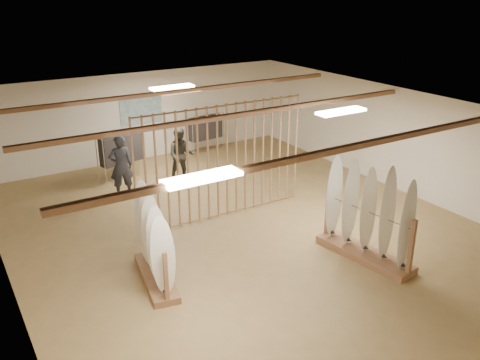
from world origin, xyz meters
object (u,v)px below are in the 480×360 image
rack_right (367,227)px  shopper_a (121,162)px  clothing_rack_b (206,128)px  clothing_rack_a (121,149)px  shopper_b (181,152)px  rack_left (155,253)px

rack_right → shopper_a: size_ratio=1.17×
rack_right → clothing_rack_b: size_ratio=1.68×
clothing_rack_a → shopper_a: (-0.41, -1.16, 0.03)m
shopper_a → shopper_b: 1.81m
rack_left → rack_right: (4.05, -1.47, 0.11)m
shopper_b → clothing_rack_b: bearing=69.6°
clothing_rack_b → clothing_rack_a: bearing=-170.5°
rack_left → rack_right: bearing=-9.9°
rack_right → clothing_rack_a: rack_right is taller
shopper_a → shopper_b: size_ratio=1.07×
shopper_b → rack_right: bearing=-54.8°
clothing_rack_a → shopper_b: bearing=-50.5°
clothing_rack_b → shopper_b: 2.73m
rack_left → clothing_rack_b: (4.56, 6.49, 0.27)m
shopper_a → clothing_rack_a: bearing=-99.0°
clothing_rack_a → shopper_b: 1.74m
clothing_rack_a → shopper_a: size_ratio=0.75×
rack_left → rack_right: 4.31m
clothing_rack_b → shopper_a: bearing=-156.8°
clothing_rack_b → shopper_a: (-3.66, -2.12, 0.09)m
rack_right → shopper_a: rack_right is taller
clothing_rack_a → shopper_a: shopper_a is taller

